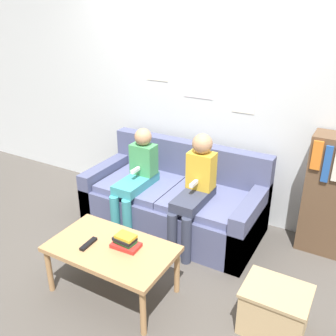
{
  "coord_description": "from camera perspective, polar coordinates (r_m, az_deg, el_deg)",
  "views": [
    {
      "loc": [
        1.57,
        -2.36,
        2.13
      ],
      "look_at": [
        0.0,
        0.4,
        0.7
      ],
      "focal_mm": 40.0,
      "sensor_mm": 36.0,
      "label": 1
    }
  ],
  "objects": [
    {
      "name": "ground_plane",
      "position": [
        3.55,
        -3.24,
        -12.62
      ],
      "size": [
        10.0,
        10.0,
        0.0
      ],
      "primitive_type": "plane",
      "color": "#4C4742"
    },
    {
      "name": "wall_back",
      "position": [
        3.84,
        4.88,
        11.75
      ],
      "size": [
        8.0,
        0.06,
        2.6
      ],
      "color": "silver",
      "rests_on": "ground_plane"
    },
    {
      "name": "couch",
      "position": [
        3.78,
        1.05,
        -5.12
      ],
      "size": [
        1.73,
        0.83,
        0.81
      ],
      "color": "#4C5175",
      "rests_on": "ground_plane"
    },
    {
      "name": "coffee_table",
      "position": [
        2.95,
        -8.6,
        -12.52
      ],
      "size": [
        0.96,
        0.56,
        0.42
      ],
      "color": "#AD7F51",
      "rests_on": "ground_plane"
    },
    {
      "name": "person_left",
      "position": [
        3.64,
        -4.81,
        -1.22
      ],
      "size": [
        0.24,
        0.57,
        1.01
      ],
      "color": "teal",
      "rests_on": "ground_plane"
    },
    {
      "name": "person_right",
      "position": [
        3.35,
        4.13,
        -2.92
      ],
      "size": [
        0.24,
        0.57,
        1.06
      ],
      "color": "#33384C",
      "rests_on": "ground_plane"
    },
    {
      "name": "tv_remote",
      "position": [
        2.96,
        -12.02,
        -11.25
      ],
      "size": [
        0.05,
        0.17,
        0.02
      ],
      "rotation": [
        0.0,
        0.0,
        0.04
      ],
      "color": "black",
      "rests_on": "coffee_table"
    },
    {
      "name": "book_stack",
      "position": [
        2.88,
        -6.48,
        -11.09
      ],
      "size": [
        0.22,
        0.14,
        0.11
      ],
      "color": "red",
      "rests_on": "coffee_table"
    },
    {
      "name": "bookshelf",
      "position": [
        3.59,
        23.21,
        -3.78
      ],
      "size": [
        0.39,
        0.29,
        1.11
      ],
      "color": "brown",
      "rests_on": "ground_plane"
    },
    {
      "name": "storage_box",
      "position": [
        2.85,
        15.9,
        -20.04
      ],
      "size": [
        0.45,
        0.35,
        0.35
      ],
      "color": "tan",
      "rests_on": "ground_plane"
    }
  ]
}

